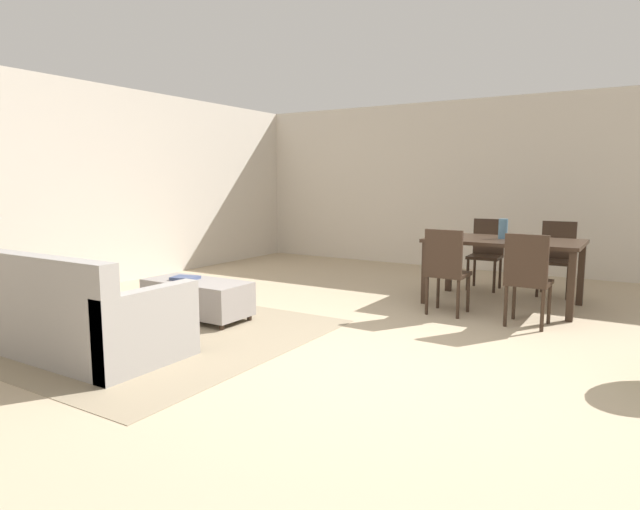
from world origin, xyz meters
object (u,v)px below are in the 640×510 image
couch (71,317)px  dining_table (504,247)px  dining_chair_far_left (487,250)px  vase_centerpiece (503,229)px  book_on_ottoman (185,278)px  ottoman_table (197,297)px  dining_chair_near_left (446,267)px  dining_chair_near_right (527,275)px  dining_chair_far_right (557,254)px

couch → dining_table: bearing=54.1°
dining_chair_far_left → vase_centerpiece: (0.38, -0.81, 0.35)m
dining_table → book_on_ottoman: bearing=-138.8°
dining_table → vase_centerpiece: (-0.03, 0.05, 0.20)m
ottoman_table → vase_centerpiece: bearing=43.4°
dining_chair_near_left → dining_table: bearing=64.4°
couch → book_on_ottoman: (-0.03, 1.33, 0.13)m
ottoman_table → dining_chair_near_left: dining_chair_near_left is taller
vase_centerpiece → book_on_ottoman: vase_centerpiece is taller
dining_chair_near_left → dining_chair_near_right: size_ratio=1.00×
dining_table → dining_chair_near_right: size_ratio=1.81×
dining_chair_near_left → dining_chair_far_left: same height
ottoman_table → dining_chair_near_left: 2.63m
dining_table → vase_centerpiece: vase_centerpiece is taller
couch → dining_chair_far_right: (3.10, 4.56, 0.23)m
ottoman_table → couch: bearing=-95.1°
dining_chair_near_right → dining_chair_far_left: bearing=115.9°
dining_chair_near_right → dining_chair_far_right: 1.78m
dining_chair_far_left → vase_centerpiece: vase_centerpiece is taller
couch → vase_centerpiece: 4.59m
dining_chair_near_right → vase_centerpiece: vase_centerpiece is taller
couch → ottoman_table: couch is taller
dining_table → dining_chair_near_right: dining_chair_near_right is taller
ottoman_table → dining_table: dining_table is taller
dining_table → dining_chair_far_left: (-0.41, 0.86, -0.15)m
couch → book_on_ottoman: couch is taller
dining_chair_near_left → dining_chair_far_right: bearing=63.9°
dining_chair_far_left → book_on_ottoman: bearing=-125.3°
ottoman_table → book_on_ottoman: size_ratio=4.36×
dining_chair_far_right → vase_centerpiece: bearing=-119.5°
ottoman_table → dining_chair_far_right: size_ratio=1.23×
dining_chair_near_left → dining_chair_near_right: 0.83m
dining_chair_far_right → vase_centerpiece: (-0.48, -0.84, 0.35)m
dining_chair_far_left → dining_chair_far_right: 0.86m
ottoman_table → dining_chair_far_right: 4.40m
dining_chair_far_left → dining_chair_far_right: bearing=1.9°
vase_centerpiece → dining_chair_near_left: bearing=-112.7°
couch → dining_chair_near_right: dining_chair_near_right is taller
dining_chair_near_right → dining_table: bearing=116.0°
ottoman_table → book_on_ottoman: bearing=-172.5°
dining_chair_far_right → vase_centerpiece: size_ratio=4.02×
dining_chair_near_left → book_on_ottoman: 2.74m
ottoman_table → dining_chair_far_left: 3.84m
dining_table → dining_chair_near_left: size_ratio=1.81×
ottoman_table → dining_chair_near_left: (2.14, 1.50, 0.29)m
dining_chair_near_right → dining_chair_far_left: 1.94m
couch → dining_chair_far_left: (2.24, 4.53, 0.23)m
dining_chair_far_left → dining_chair_far_right: same height
couch → dining_chair_far_right: dining_chair_far_right is taller
dining_chair_near_right → book_on_ottoman: bearing=-154.9°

